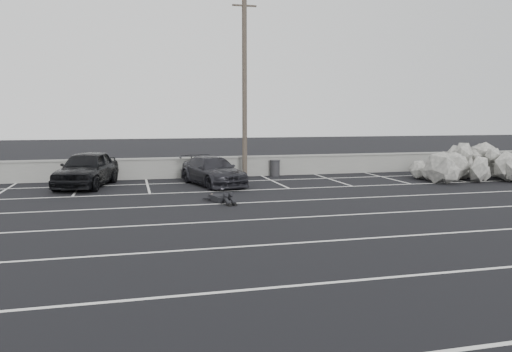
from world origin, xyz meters
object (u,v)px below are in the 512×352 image
object	(u,v)px
riprap_pile	(474,169)
trash_bin	(275,168)
utility_pole	(245,86)
car_left	(87,169)
car_right	(213,171)
person	(218,195)

from	to	relation	value
riprap_pile	trash_bin	bearing A→B (deg)	157.06
utility_pole	trash_bin	xyz separation A→B (m)	(1.73, 0.40, -4.22)
car_left	car_right	size ratio (longest dim) A/B	1.06
car_right	trash_bin	bearing A→B (deg)	19.65
utility_pole	car_left	bearing A→B (deg)	-169.98
car_right	car_left	bearing A→B (deg)	155.53
car_right	riprap_pile	xyz separation A→B (m)	(12.94, -1.26, -0.11)
trash_bin	riprap_pile	world-z (taller)	riprap_pile
utility_pole	riprap_pile	distance (m)	12.18
car_right	person	xyz separation A→B (m)	(-0.55, -4.43, -0.42)
car_left	utility_pole	world-z (taller)	utility_pole
car_left	riprap_pile	bearing A→B (deg)	7.42
car_right	person	size ratio (longest dim) A/B	1.84
utility_pole	person	world-z (taller)	utility_pole
utility_pole	riprap_pile	world-z (taller)	utility_pole
person	car_left	bearing A→B (deg)	116.02
trash_bin	riprap_pile	bearing A→B (deg)	-22.94
utility_pole	trash_bin	bearing A→B (deg)	12.99
person	trash_bin	bearing A→B (deg)	41.31
trash_bin	riprap_pile	xyz separation A→B (m)	(9.19, -3.89, 0.11)
riprap_pile	utility_pole	bearing A→B (deg)	162.28
utility_pole	trash_bin	distance (m)	4.58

